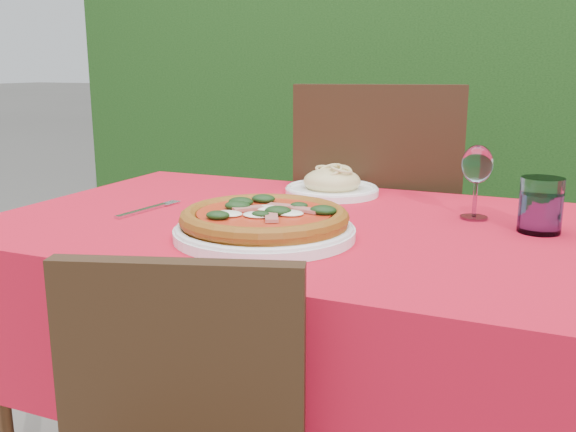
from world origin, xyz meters
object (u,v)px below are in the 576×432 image
at_px(pizza_plate, 264,222).
at_px(fork, 142,211).
at_px(water_glass, 541,208).
at_px(wine_glass, 477,167).
at_px(pasta_plate, 332,185).
at_px(chair_far, 374,231).

xyz_separation_m(pizza_plate, fork, (-0.35, 0.09, -0.03)).
xyz_separation_m(water_glass, wine_glass, (-0.14, 0.07, 0.06)).
height_order(pasta_plate, fork, pasta_plate).
distance_m(wine_glass, fork, 0.75).
xyz_separation_m(chair_far, pizza_plate, (-0.02, -0.73, 0.19)).
relative_size(water_glass, wine_glass, 0.69).
height_order(pizza_plate, water_glass, water_glass).
distance_m(chair_far, fork, 0.76).
distance_m(pizza_plate, wine_glass, 0.48).
relative_size(pasta_plate, fork, 1.11).
relative_size(pizza_plate, water_glass, 3.80).
bearing_deg(pizza_plate, wine_glass, 42.41).
relative_size(water_glass, fork, 0.51).
relative_size(pasta_plate, water_glass, 2.17).
xyz_separation_m(chair_far, wine_glass, (0.34, -0.41, 0.27)).
height_order(chair_far, wine_glass, chair_far).
bearing_deg(pizza_plate, water_glass, 27.75).
bearing_deg(chair_far, pizza_plate, 71.93).
height_order(chair_far, water_glass, chair_far).
xyz_separation_m(pasta_plate, fork, (-0.33, -0.36, -0.02)).
xyz_separation_m(pasta_plate, water_glass, (0.51, -0.20, 0.03)).
distance_m(chair_far, water_glass, 0.70).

